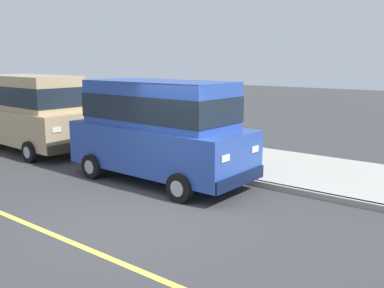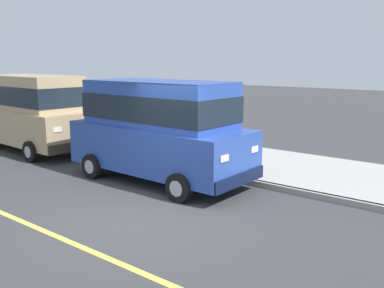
# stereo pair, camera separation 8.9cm
# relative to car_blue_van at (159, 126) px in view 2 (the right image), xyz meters

# --- Properties ---
(ground_plane) EXTENTS (80.00, 80.00, 0.00)m
(ground_plane) POSITION_rel_car_blue_van_xyz_m (-2.11, -1.40, -1.39)
(ground_plane) COLOR #38383A
(curb) EXTENTS (0.16, 64.00, 0.14)m
(curb) POSITION_rel_car_blue_van_xyz_m (1.09, -1.40, -1.32)
(curb) COLOR gray
(curb) RESTS_ON ground
(sidewalk) EXTENTS (3.60, 64.00, 0.14)m
(sidewalk) POSITION_rel_car_blue_van_xyz_m (2.89, -1.40, -1.32)
(sidewalk) COLOR #A8A59E
(sidewalk) RESTS_ON ground
(lane_centre_line) EXTENTS (0.12, 57.60, 0.01)m
(lane_centre_line) POSITION_rel_car_blue_van_xyz_m (-3.71, -1.40, -1.39)
(lane_centre_line) COLOR #E0D64C
(lane_centre_line) RESTS_ON ground
(car_blue_van) EXTENTS (2.20, 4.93, 2.52)m
(car_blue_van) POSITION_rel_car_blue_van_xyz_m (0.00, 0.00, 0.00)
(car_blue_van) COLOR #28479E
(car_blue_van) RESTS_ON ground
(car_tan_van) EXTENTS (2.27, 4.97, 2.52)m
(car_tan_van) POSITION_rel_car_blue_van_xyz_m (0.08, 5.82, 0.00)
(car_tan_van) COLOR tan
(car_tan_van) RESTS_ON ground
(dog_black) EXTENTS (0.70, 0.40, 0.49)m
(dog_black) POSITION_rel_car_blue_van_xyz_m (2.14, -0.84, -0.97)
(dog_black) COLOR black
(dog_black) RESTS_ON sidewalk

